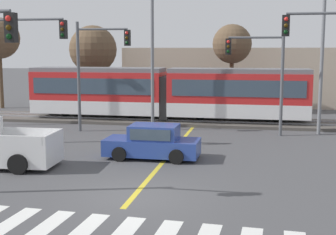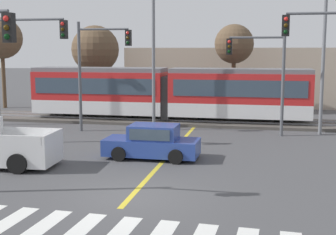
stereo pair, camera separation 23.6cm
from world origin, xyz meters
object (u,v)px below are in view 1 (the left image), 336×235
Objects in this scene: traffic_light_far_left at (95,61)px; street_lamp_east at (327,50)px; bare_tree_west at (93,50)px; bare_tree_east at (232,45)px; sedan_crossing at (152,143)px; traffic_light_far_right at (262,67)px; street_lamp_centre at (155,39)px; traffic_light_mid_left at (15,57)px; light_rail_tram at (167,92)px.

traffic_light_far_left is 0.77× the size of street_lamp_east.
bare_tree_east is (11.22, -0.45, 0.37)m from bare_tree_west.
bare_tree_west is 1.01× the size of bare_tree_east.
traffic_light_far_right is (4.76, 6.82, 3.17)m from sedan_crossing.
traffic_light_far_right is 3.74m from street_lamp_east.
street_lamp_centre is 1.44× the size of bare_tree_west.
traffic_light_far_left is (2.61, 4.42, -0.24)m from traffic_light_mid_left.
sedan_crossing is at bearing -78.51° from street_lamp_centre.
traffic_light_mid_left is at bearing -157.03° from traffic_light_far_right.
bare_tree_west reaches higher than light_rail_tram.
sedan_crossing is 0.50× the size of street_lamp_east.
sedan_crossing is 0.43× the size of street_lamp_centre.
street_lamp_centre is at bearing -50.05° from bare_tree_west.
street_lamp_east is at bearing -27.47° from bare_tree_west.
bare_tree_east reaches higher than traffic_light_far_right.
traffic_light_far_right is 0.86× the size of bare_tree_west.
street_lamp_centre reaches higher than street_lamp_east.
traffic_light_mid_left is 0.68× the size of street_lamp_centre.
street_lamp_centre is at bearing -117.71° from bare_tree_east.
traffic_light_far_left is (-4.79, 6.08, 3.49)m from sedan_crossing.
street_lamp_east is 1.25× the size of bare_tree_east.
bare_tree_west reaches higher than traffic_light_mid_left.
bare_tree_east is at bearing 53.90° from light_rail_tram.
traffic_light_far_left is at bearing 128.25° from sedan_crossing.
light_rail_tram is 7.49m from traffic_light_far_right.
bare_tree_east is at bearing 62.29° from street_lamp_centre.
bare_tree_west is (-3.90, 10.43, 0.64)m from traffic_light_far_left.
street_lamp_centre is at bearing 101.49° from sedan_crossing.
sedan_crossing is at bearing -12.66° from traffic_light_mid_left.
light_rail_tram is 4.39× the size of sedan_crossing.
traffic_light_mid_left is at bearing 167.34° from sedan_crossing.
sedan_crossing is 8.45m from traffic_light_mid_left.
traffic_light_far_left is 13.19m from street_lamp_east.
light_rail_tram is 2.73× the size of bare_tree_west.
light_rail_tram is 2.79× the size of traffic_light_mid_left.
traffic_light_mid_left is 8.69m from street_lamp_centre.
traffic_light_far_left is 1.10× the size of traffic_light_far_right.
street_lamp_east is 19.13m from bare_tree_west.
light_rail_tram is at bearing 163.32° from street_lamp_east.
sedan_crossing is 16.86m from bare_tree_east.
bare_tree_west is at bearing 144.23° from traffic_light_far_right.
traffic_light_far_right is at bearing -166.15° from street_lamp_east.
bare_tree_east reaches higher than traffic_light_mid_left.
traffic_light_far_right is 16.61m from bare_tree_west.
street_lamp_east reaches higher than sedan_crossing.
street_lamp_east reaches higher than bare_tree_west.
traffic_light_mid_left is 1.03× the size of traffic_light_far_left.
light_rail_tram is at bearing 53.47° from traffic_light_far_left.
street_lamp_centre reaches higher than bare_tree_east.
traffic_light_far_left is 11.15m from bare_tree_west.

